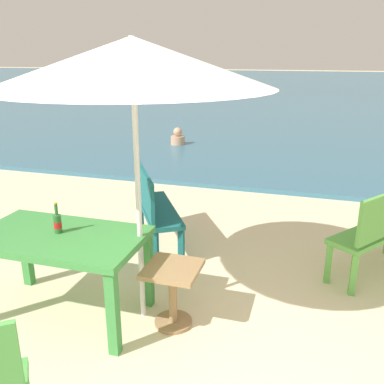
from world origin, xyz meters
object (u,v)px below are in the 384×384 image
at_px(patio_umbrella, 133,63).
at_px(swimmer_person, 178,138).
at_px(side_table_wood, 173,287).
at_px(bench_green_right, 383,226).
at_px(beer_bottle_amber, 58,222).
at_px(bench_teal_center, 152,203).
at_px(picnic_table_green, 60,247).

xyz_separation_m(patio_umbrella, swimmer_person, (-1.89, 6.61, -1.88)).
bearing_deg(swimmer_person, side_table_wood, -71.86).
bearing_deg(bench_green_right, beer_bottle_amber, -151.27).
bearing_deg(side_table_wood, beer_bottle_amber, -174.31).
distance_m(bench_teal_center, swimmer_person, 5.50).
height_order(picnic_table_green, side_table_wood, picnic_table_green).
bearing_deg(bench_teal_center, bench_green_right, 0.69).
bearing_deg(beer_bottle_amber, bench_green_right, 28.73).
relative_size(side_table_wood, bench_green_right, 0.46).
bearing_deg(bench_green_right, patio_umbrella, -146.47).
bearing_deg(swimmer_person, bench_green_right, -53.25).
bearing_deg(picnic_table_green, patio_umbrella, 14.62).
relative_size(bench_teal_center, bench_green_right, 1.03).
distance_m(bench_green_right, swimmer_person, 6.57).
distance_m(beer_bottle_amber, patio_umbrella, 1.44).
xyz_separation_m(bench_green_right, swimmer_person, (-3.93, 5.26, -0.30)).
bearing_deg(swimmer_person, patio_umbrella, -74.07).
height_order(beer_bottle_amber, patio_umbrella, patio_umbrella).
relative_size(patio_umbrella, bench_teal_center, 1.90).
height_order(beer_bottle_amber, bench_green_right, beer_bottle_amber).
height_order(patio_umbrella, swimmer_person, patio_umbrella).
height_order(patio_umbrella, bench_green_right, patio_umbrella).
height_order(bench_teal_center, bench_green_right, same).
height_order(patio_umbrella, side_table_wood, patio_umbrella).
bearing_deg(beer_bottle_amber, picnic_table_green, -55.31).
height_order(bench_teal_center, swimmer_person, bench_teal_center).
relative_size(picnic_table_green, beer_bottle_amber, 5.28).
xyz_separation_m(picnic_table_green, patio_umbrella, (0.65, 0.17, 1.47)).
bearing_deg(bench_teal_center, beer_bottle_amber, -99.72).
height_order(side_table_wood, bench_teal_center, bench_teal_center).
bearing_deg(side_table_wood, swimmer_person, 108.14).
xyz_separation_m(beer_bottle_amber, bench_green_right, (2.72, 1.49, -0.31)).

